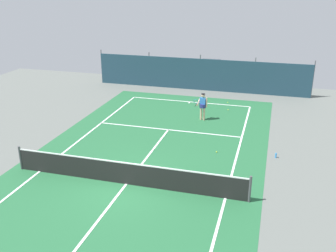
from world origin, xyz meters
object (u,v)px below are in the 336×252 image
Objects in this scene: parked_car at (210,71)px; water_bottle at (276,155)px; tennis_ball_near_player at (228,110)px; tennis_net at (126,173)px; tennis_player at (203,105)px; tennis_ball_by_sideline at (217,152)px; tennis_ball_midcourt at (228,102)px.

water_bottle is (5.61, -13.82, -0.72)m from parked_car.
tennis_net is at bearing -104.45° from tennis_ball_near_player.
tennis_player is 0.38× the size of parked_car.
tennis_net is 2.35× the size of parked_car.
tennis_net is at bearing -127.03° from tennis_ball_by_sideline.
tennis_ball_by_sideline is at bearing -86.21° from tennis_ball_midcourt.
parked_car is at bearing 108.79° from tennis_ball_near_player.
tennis_net reaches higher than tennis_ball_by_sideline.
tennis_player is 6.83× the size of water_bottle.
water_bottle is (5.91, 4.30, -0.39)m from tennis_net.
tennis_ball_midcourt is at bearing 98.27° from tennis_ball_near_player.
tennis_ball_midcourt is at bearing 93.79° from tennis_ball_by_sideline.
tennis_ball_by_sideline is 0.28× the size of water_bottle.
tennis_net is 5.18m from tennis_ball_by_sideline.
tennis_ball_near_player and tennis_ball_by_sideline have the same top height.
tennis_net is 6.17× the size of tennis_player.
tennis_net is 8.71m from tennis_player.
tennis_player is at bearing 79.94° from tennis_net.
water_bottle is at bearing 36.05° from tennis_net.
tennis_ball_by_sideline is (1.59, -4.45, -0.93)m from tennis_player.
parked_car is (-1.22, 9.56, -0.12)m from tennis_player.
tennis_ball_near_player is at bearing 115.61° from water_bottle.
tennis_ball_near_player is 0.02× the size of parked_car.
water_bottle reaches higher than tennis_ball_midcourt.
tennis_net is 153.33× the size of tennis_ball_by_sideline.
tennis_ball_by_sideline is (0.32, -6.70, 0.00)m from tennis_ball_near_player.
parked_car reaches higher than tennis_net.
tennis_player is (1.52, 8.57, 0.45)m from tennis_net.
tennis_ball_by_sideline is (0.55, -8.30, 0.00)m from tennis_ball_midcourt.
water_bottle is at bearing 3.80° from tennis_ball_by_sideline.
tennis_net is at bearing -101.63° from tennis_ball_midcourt.
tennis_ball_midcourt is at bearing 108.04° from parked_car.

